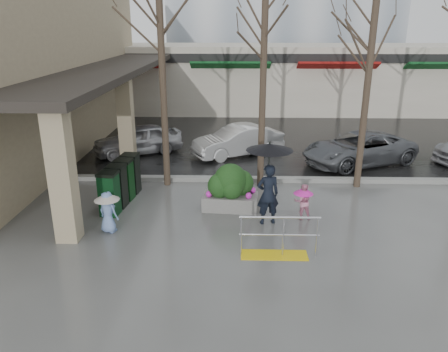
{
  "coord_description": "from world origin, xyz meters",
  "views": [
    {
      "loc": [
        0.36,
        -10.49,
        5.27
      ],
      "look_at": [
        0.04,
        0.83,
        1.3
      ],
      "focal_mm": 35.0,
      "sensor_mm": 36.0,
      "label": 1
    }
  ],
  "objects_px": {
    "child_blue": "(108,208)",
    "car_c": "(359,148)",
    "woman": "(269,176)",
    "car_b": "(238,141)",
    "car_a": "(138,139)",
    "child_pink": "(303,199)",
    "planter": "(231,188)",
    "tree_mideast": "(372,37)",
    "handrail": "(277,241)",
    "news_boxes": "(121,183)",
    "tree_midwest": "(265,25)",
    "tree_west": "(160,30)"
  },
  "relations": [
    {
      "from": "tree_midwest",
      "to": "woman",
      "type": "xyz_separation_m",
      "value": [
        0.04,
        -3.0,
        -3.85
      ]
    },
    {
      "from": "tree_west",
      "to": "planter",
      "type": "relative_size",
      "value": 4.05
    },
    {
      "from": "woman",
      "to": "planter",
      "type": "height_order",
      "value": "woman"
    },
    {
      "from": "child_blue",
      "to": "planter",
      "type": "xyz_separation_m",
      "value": [
        3.21,
        1.62,
        -0.01
      ]
    },
    {
      "from": "tree_mideast",
      "to": "child_pink",
      "type": "distance_m",
      "value": 5.51
    },
    {
      "from": "handrail",
      "to": "news_boxes",
      "type": "height_order",
      "value": "news_boxes"
    },
    {
      "from": "car_c",
      "to": "handrail",
      "type": "bearing_deg",
      "value": -51.62
    },
    {
      "from": "handrail",
      "to": "car_c",
      "type": "relative_size",
      "value": 0.42
    },
    {
      "from": "tree_west",
      "to": "car_a",
      "type": "relative_size",
      "value": 1.84
    },
    {
      "from": "woman",
      "to": "car_b",
      "type": "xyz_separation_m",
      "value": [
        -0.81,
        6.59,
        -0.75
      ]
    },
    {
      "from": "tree_west",
      "to": "child_blue",
      "type": "distance_m",
      "value": 5.81
    },
    {
      "from": "car_b",
      "to": "car_c",
      "type": "xyz_separation_m",
      "value": [
        4.75,
        -1.05,
        0.0
      ]
    },
    {
      "from": "child_pink",
      "to": "child_blue",
      "type": "distance_m",
      "value": 5.36
    },
    {
      "from": "woman",
      "to": "car_a",
      "type": "xyz_separation_m",
      "value": [
        -5.05,
        6.7,
        -0.75
      ]
    },
    {
      "from": "tree_midwest",
      "to": "car_b",
      "type": "bearing_deg",
      "value": 102.03
    },
    {
      "from": "handrail",
      "to": "planter",
      "type": "distance_m",
      "value": 3.02
    },
    {
      "from": "woman",
      "to": "tree_mideast",
      "type": "bearing_deg",
      "value": -151.0
    },
    {
      "from": "handrail",
      "to": "woman",
      "type": "relative_size",
      "value": 0.81
    },
    {
      "from": "child_pink",
      "to": "car_a",
      "type": "distance_m",
      "value": 8.8
    },
    {
      "from": "tree_midwest",
      "to": "car_c",
      "type": "distance_m",
      "value": 6.6
    },
    {
      "from": "child_blue",
      "to": "car_c",
      "type": "distance_m",
      "value": 10.26
    },
    {
      "from": "tree_west",
      "to": "tree_midwest",
      "type": "xyz_separation_m",
      "value": [
        3.2,
        0.0,
        0.15
      ]
    },
    {
      "from": "tree_west",
      "to": "child_pink",
      "type": "distance_m",
      "value": 6.74
    },
    {
      "from": "handrail",
      "to": "child_blue",
      "type": "height_order",
      "value": "child_blue"
    },
    {
      "from": "handrail",
      "to": "woman",
      "type": "distance_m",
      "value": 2.07
    },
    {
      "from": "handrail",
      "to": "news_boxes",
      "type": "bearing_deg",
      "value": 145.11
    },
    {
      "from": "handrail",
      "to": "child_pink",
      "type": "relative_size",
      "value": 1.82
    },
    {
      "from": "news_boxes",
      "to": "planter",
      "type": "bearing_deg",
      "value": 0.22
    },
    {
      "from": "car_c",
      "to": "tree_west",
      "type": "bearing_deg",
      "value": -94.62
    },
    {
      "from": "tree_mideast",
      "to": "child_blue",
      "type": "xyz_separation_m",
      "value": [
        -7.5,
        -3.65,
        -4.18
      ]
    },
    {
      "from": "planter",
      "to": "car_b",
      "type": "bearing_deg",
      "value": 87.76
    },
    {
      "from": "news_boxes",
      "to": "car_b",
      "type": "xyz_separation_m",
      "value": [
        3.6,
        5.24,
        -0.02
      ]
    },
    {
      "from": "child_blue",
      "to": "car_b",
      "type": "height_order",
      "value": "car_b"
    },
    {
      "from": "woman",
      "to": "car_a",
      "type": "relative_size",
      "value": 0.63
    },
    {
      "from": "tree_west",
      "to": "child_pink",
      "type": "relative_size",
      "value": 6.52
    },
    {
      "from": "woman",
      "to": "child_pink",
      "type": "bearing_deg",
      "value": -175.69
    },
    {
      "from": "woman",
      "to": "news_boxes",
      "type": "height_order",
      "value": "woman"
    },
    {
      "from": "news_boxes",
      "to": "car_b",
      "type": "relative_size",
      "value": 0.62
    },
    {
      "from": "tree_midwest",
      "to": "car_b",
      "type": "xyz_separation_m",
      "value": [
        -0.77,
        3.6,
        -4.6
      ]
    },
    {
      "from": "handrail",
      "to": "woman",
      "type": "xyz_separation_m",
      "value": [
        -0.12,
        1.8,
        1.01
      ]
    },
    {
      "from": "car_b",
      "to": "child_blue",
      "type": "bearing_deg",
      "value": -53.75
    },
    {
      "from": "handrail",
      "to": "woman",
      "type": "bearing_deg",
      "value": 93.67
    },
    {
      "from": "child_pink",
      "to": "car_a",
      "type": "xyz_separation_m",
      "value": [
        -6.07,
        6.37,
        0.04
      ]
    },
    {
      "from": "car_b",
      "to": "planter",
      "type": "bearing_deg",
      "value": -30.65
    },
    {
      "from": "child_blue",
      "to": "planter",
      "type": "height_order",
      "value": "planter"
    },
    {
      "from": "handrail",
      "to": "car_b",
      "type": "relative_size",
      "value": 0.5
    },
    {
      "from": "planter",
      "to": "tree_mideast",
      "type": "bearing_deg",
      "value": 25.3
    },
    {
      "from": "tree_west",
      "to": "car_c",
      "type": "xyz_separation_m",
      "value": [
        7.18,
        2.55,
        -4.45
      ]
    },
    {
      "from": "tree_midwest",
      "to": "car_c",
      "type": "relative_size",
      "value": 1.54
    },
    {
      "from": "child_blue",
      "to": "car_b",
      "type": "distance_m",
      "value": 8.02
    }
  ]
}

